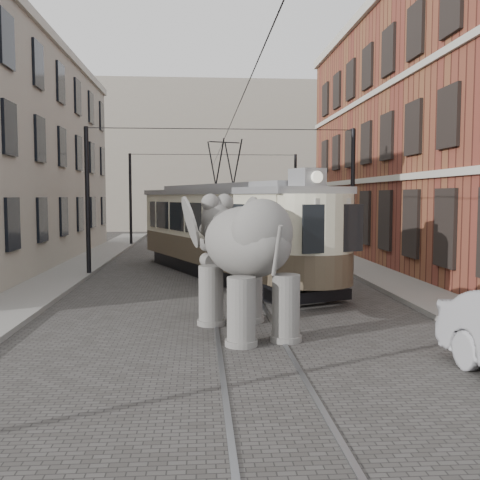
{
  "coord_description": "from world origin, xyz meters",
  "views": [
    {
      "loc": [
        -1.11,
        -16.87,
        3.23
      ],
      "look_at": [
        -0.07,
        -2.37,
        2.1
      ],
      "focal_mm": 41.98,
      "sensor_mm": 36.0,
      "label": 1
    }
  ],
  "objects": [
    {
      "name": "sidewalk_left",
      "position": [
        -6.5,
        0.0,
        0.07
      ],
      "size": [
        2.0,
        60.0,
        0.15
      ],
      "primitive_type": "cube",
      "color": "slate",
      "rests_on": "ground"
    },
    {
      "name": "tram",
      "position": [
        -0.12,
        5.57,
        2.71
      ],
      "size": [
        7.66,
        13.76,
        5.43
      ],
      "primitive_type": null,
      "rotation": [
        0.0,
        0.0,
        0.38
      ],
      "color": "beige",
      "rests_on": "ground"
    },
    {
      "name": "distant_block",
      "position": [
        0.0,
        40.0,
        7.0
      ],
      "size": [
        28.0,
        10.0,
        14.0
      ],
      "primitive_type": "cube",
      "color": "gray",
      "rests_on": "ground"
    },
    {
      "name": "catenary",
      "position": [
        -0.2,
        5.0,
        3.0
      ],
      "size": [
        11.0,
        30.2,
        6.0
      ],
      "primitive_type": null,
      "color": "black",
      "rests_on": "ground"
    },
    {
      "name": "elephant",
      "position": [
        -0.03,
        -3.78,
        1.67
      ],
      "size": [
        4.45,
        6.09,
        3.34
      ],
      "primitive_type": null,
      "rotation": [
        0.0,
        0.0,
        0.29
      ],
      "color": "#615E5A",
      "rests_on": "ground"
    },
    {
      "name": "ground",
      "position": [
        0.0,
        0.0,
        0.0
      ],
      "size": [
        120.0,
        120.0,
        0.0
      ],
      "primitive_type": "plane",
      "color": "#3E3C39"
    },
    {
      "name": "brick_building",
      "position": [
        11.0,
        9.0,
        6.0
      ],
      "size": [
        8.0,
        26.0,
        12.0
      ],
      "primitive_type": "cube",
      "color": "maroon",
      "rests_on": "ground"
    },
    {
      "name": "tram_rails",
      "position": [
        0.0,
        0.0,
        0.01
      ],
      "size": [
        1.54,
        80.0,
        0.02
      ],
      "primitive_type": null,
      "color": "slate",
      "rests_on": "ground"
    },
    {
      "name": "sidewalk_right",
      "position": [
        6.0,
        0.0,
        0.07
      ],
      "size": [
        2.0,
        60.0,
        0.15
      ],
      "primitive_type": "cube",
      "color": "slate",
      "rests_on": "ground"
    }
  ]
}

